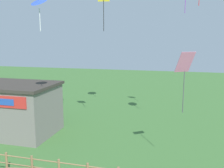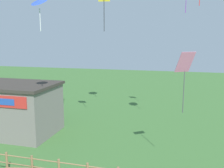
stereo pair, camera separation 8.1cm
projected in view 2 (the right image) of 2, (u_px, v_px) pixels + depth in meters
The scene contains 3 objects.
seaside_building at pixel (9, 108), 21.66m from camera, with size 8.33×5.05×4.38m.
kite_blue_delta at pixel (39, 2), 15.02m from camera, with size 1.24×1.15×2.08m.
kite_pink_diamond at pixel (185, 68), 14.60m from camera, with size 1.19×1.10×3.66m.
Camera 2 is at (3.77, -6.51, 8.00)m, focal length 40.00 mm.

